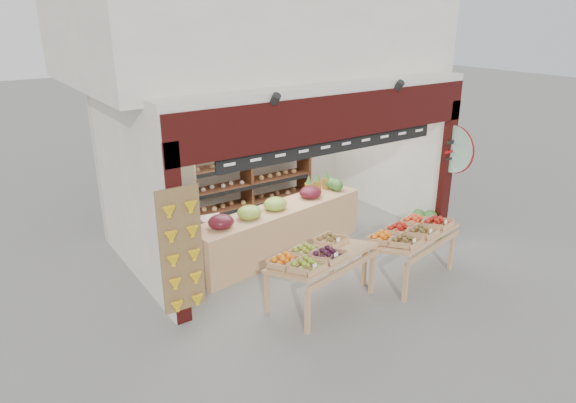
# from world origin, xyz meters

# --- Properties ---
(ground) EXTENTS (60.00, 60.00, 0.00)m
(ground) POSITION_xyz_m (0.00, 0.00, 0.00)
(ground) COLOR slate
(ground) RESTS_ON ground
(shop_structure) EXTENTS (6.36, 5.12, 5.40)m
(shop_structure) POSITION_xyz_m (0.00, 1.61, 3.92)
(shop_structure) COLOR silver
(shop_structure) RESTS_ON ground
(banana_board) EXTENTS (0.60, 0.15, 1.80)m
(banana_board) POSITION_xyz_m (-2.73, -1.17, 1.12)
(banana_board) COLOR brown
(banana_board) RESTS_ON ground
(gift_sign) EXTENTS (0.04, 0.93, 0.92)m
(gift_sign) POSITION_xyz_m (2.75, -1.15, 1.75)
(gift_sign) COLOR #A3CEBA
(gift_sign) RESTS_ON ground
(back_shelving) EXTENTS (3.01, 0.49, 1.86)m
(back_shelving) POSITION_xyz_m (-0.02, 1.81, 1.12)
(back_shelving) COLOR brown
(back_shelving) RESTS_ON ground
(refrigerator) EXTENTS (0.80, 0.80, 1.96)m
(refrigerator) POSITION_xyz_m (-1.68, 1.82, 0.98)
(refrigerator) COLOR silver
(refrigerator) RESTS_ON ground
(cardboard_stack) EXTENTS (1.05, 0.76, 0.69)m
(cardboard_stack) POSITION_xyz_m (-1.18, 0.74, 0.25)
(cardboard_stack) COLOR beige
(cardboard_stack) RESTS_ON ground
(mid_counter) EXTENTS (3.61, 1.24, 1.11)m
(mid_counter) POSITION_xyz_m (-0.40, 0.00, 0.48)
(mid_counter) COLOR tan
(mid_counter) RESTS_ON ground
(display_table_left) EXTENTS (1.77, 1.22, 1.03)m
(display_table_left) POSITION_xyz_m (-0.92, -1.77, 0.80)
(display_table_left) COLOR tan
(display_table_left) RESTS_ON ground
(display_table_right) EXTENTS (1.72, 1.18, 1.01)m
(display_table_right) POSITION_xyz_m (0.89, -1.96, 0.79)
(display_table_right) COLOR tan
(display_table_right) RESTS_ON ground
(watermelon_pile) EXTENTS (0.72, 0.69, 0.52)m
(watermelon_pile) POSITION_xyz_m (2.48, -1.00, 0.19)
(watermelon_pile) COLOR #1D4918
(watermelon_pile) RESTS_ON ground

